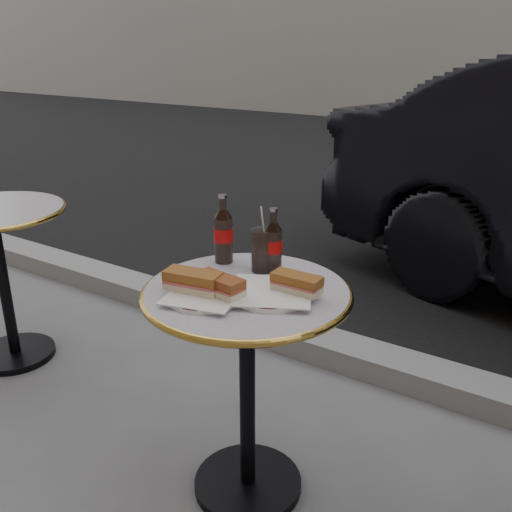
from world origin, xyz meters
The scene contains 12 objects.
ground centered at (0.00, 0.00, 0.00)m, with size 80.00×80.00×0.00m, color slate.
curb centered at (0.00, 0.90, 0.05)m, with size 40.00×0.20×0.12m, color gray.
bistro_table centered at (0.00, 0.00, 0.37)m, with size 0.62×0.62×0.73m, color #BAB2C4, non-canonical shape.
bistro_table_second centered at (-1.40, 0.10, 0.37)m, with size 0.62×0.62×0.73m, color #BAB2C4, non-canonical shape.
plate_left centered at (-0.06, -0.12, 0.74)m, with size 0.21×0.21×0.01m, color white.
plate_right centered at (0.09, 0.00, 0.74)m, with size 0.24×0.24×0.01m, color white.
sandwich_left_a centered at (-0.10, -0.12, 0.77)m, with size 0.16×0.08×0.06m, color #925725.
sandwich_left_b centered at (-0.03, -0.09, 0.77)m, with size 0.15×0.07×0.05m, color brown.
sandwich_right centered at (0.15, 0.04, 0.77)m, with size 0.14×0.07×0.05m, color brown.
cola_bottle_left centered at (-0.19, 0.14, 0.85)m, with size 0.06×0.06×0.23m, color black, non-canonical shape.
cola_bottle_right centered at (-0.01, 0.16, 0.84)m, with size 0.06×0.06×0.21m, color black, non-canonical shape.
cola_glass centered at (-0.04, 0.14, 0.80)m, with size 0.07×0.07×0.14m, color black.
Camera 1 is at (0.85, -1.26, 1.42)m, focal length 40.00 mm.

